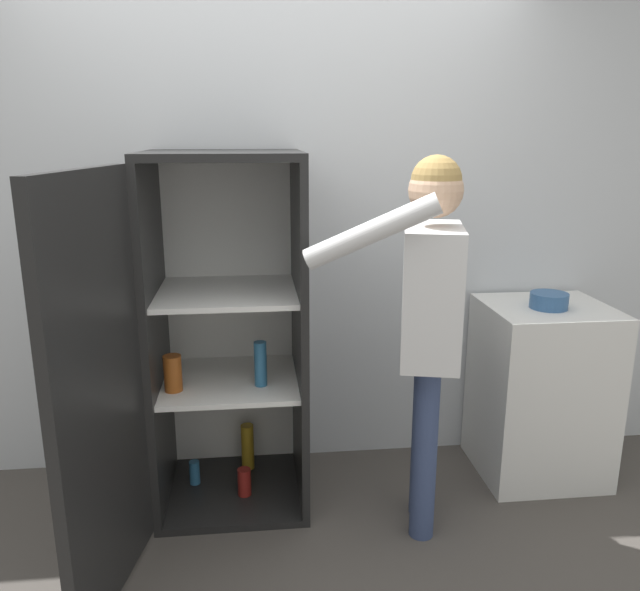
% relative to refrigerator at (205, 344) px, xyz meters
% --- Properties ---
extents(ground_plane, '(12.00, 12.00, 0.00)m').
position_rel_refrigerator_xyz_m(ground_plane, '(0.33, -0.50, -0.82)').
color(ground_plane, '#4C4742').
extents(wall_back, '(7.00, 0.06, 2.55)m').
position_rel_refrigerator_xyz_m(wall_back, '(0.33, 0.48, 0.45)').
color(wall_back, silver).
rests_on(wall_back, ground_plane).
extents(refrigerator, '(0.88, 1.34, 1.67)m').
position_rel_refrigerator_xyz_m(refrigerator, '(0.00, 0.00, 0.00)').
color(refrigerator, black).
rests_on(refrigerator, ground_plane).
extents(person, '(0.72, 0.55, 1.66)m').
position_rel_refrigerator_xyz_m(person, '(0.95, -0.24, 0.23)').
color(person, '#384770').
rests_on(person, ground_plane).
extents(counter, '(0.61, 0.56, 0.91)m').
position_rel_refrigerator_xyz_m(counter, '(1.68, 0.15, -0.37)').
color(counter, white).
rests_on(counter, ground_plane).
extents(bowl, '(0.18, 0.18, 0.08)m').
position_rel_refrigerator_xyz_m(bowl, '(1.66, 0.11, 0.12)').
color(bowl, '#335B8E').
rests_on(bowl, counter).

